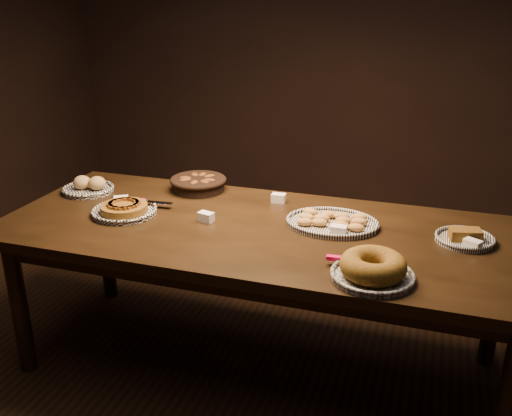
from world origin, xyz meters
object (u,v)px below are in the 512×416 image
(apple_tart_plate, at_px, (125,210))
(madeleine_platter, at_px, (332,222))
(bundt_cake_plate, at_px, (373,269))
(buffet_table, at_px, (260,242))

(apple_tart_plate, distance_m, madeleine_platter, 0.99)
(apple_tart_plate, height_order, madeleine_platter, apple_tart_plate)
(apple_tart_plate, height_order, bundt_cake_plate, bundt_cake_plate)
(buffet_table, bearing_deg, apple_tart_plate, -175.98)
(buffet_table, relative_size, madeleine_platter, 5.69)
(madeleine_platter, bearing_deg, buffet_table, -149.26)
(buffet_table, distance_m, apple_tart_plate, 0.68)
(buffet_table, distance_m, bundt_cake_plate, 0.66)
(bundt_cake_plate, bearing_deg, apple_tart_plate, 143.28)
(buffet_table, relative_size, apple_tart_plate, 6.93)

